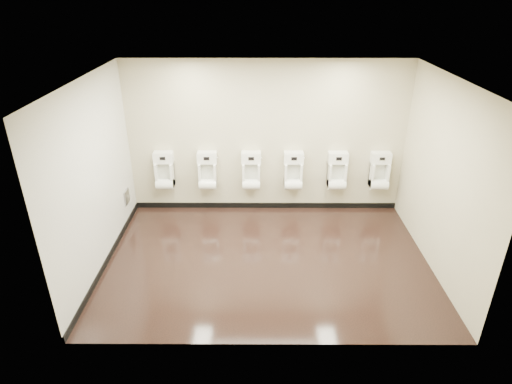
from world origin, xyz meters
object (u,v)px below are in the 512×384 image
urinal_0 (165,173)px  urinal_4 (337,174)px  urinal_2 (251,173)px  urinal_3 (293,173)px  urinal_5 (379,174)px  urinal_1 (208,173)px  access_panel (127,197)px

urinal_0 → urinal_4: 3.17m
urinal_2 → urinal_4: same height
urinal_3 → urinal_5: 1.58m
urinal_2 → urinal_3: 0.77m
urinal_5 → urinal_4: bearing=180.0°
urinal_2 → urinal_1: bearing=180.0°
urinal_3 → urinal_4: 0.81m
urinal_0 → urinal_4: bearing=0.0°
urinal_1 → urinal_4: 2.38m
access_panel → urinal_2: (2.21, 0.43, 0.27)m
urinal_4 → urinal_2: bearing=180.0°
access_panel → urinal_0: bearing=34.8°
urinal_2 → urinal_5: bearing=0.0°
urinal_0 → urinal_1: size_ratio=1.00×
urinal_2 → urinal_3: size_ratio=1.00×
urinal_3 → urinal_5: same height
access_panel → urinal_0: 0.80m
urinal_0 → urinal_4: (3.17, 0.00, 0.00)m
urinal_0 → urinal_2: same height
urinal_1 → urinal_3: 1.57m
urinal_0 → urinal_1: bearing=0.0°
urinal_2 → urinal_0: bearing=180.0°
urinal_1 → urinal_3: bearing=0.0°
urinal_4 → urinal_5: (0.78, 0.00, 0.00)m
urinal_4 → access_panel: bearing=-173.5°
urinal_0 → access_panel: bearing=-145.2°
urinal_2 → urinal_3: same height
access_panel → urinal_2: urinal_2 is taller
urinal_1 → urinal_2: 0.80m
urinal_1 → urinal_5: (3.16, 0.00, 0.00)m
access_panel → urinal_0: (0.62, 0.43, 0.27)m
urinal_3 → urinal_1: bearing=180.0°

